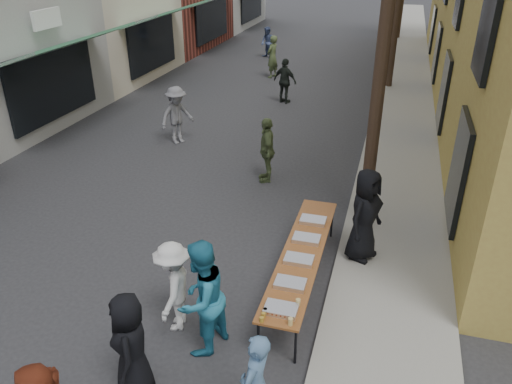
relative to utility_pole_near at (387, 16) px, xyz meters
The scene contains 22 objects.
ground 6.91m from the utility_pole_near, 145.10° to the right, with size 120.00×120.00×0.00m, color #28282B.
sidewalk 12.82m from the utility_pole_near, 86.66° to the left, with size 2.20×60.00×0.10m, color gray.
utility_pole_near is the anchor object (origin of this frame).
serving_table 4.61m from the utility_pole_near, 110.47° to the right, with size 0.70×4.00×0.75m.
catering_tray_sausage 5.62m from the utility_pole_near, 102.62° to the right, with size 0.50×0.33×0.08m, color maroon.
catering_tray_foil_b 5.16m from the utility_pole_near, 104.88° to the right, with size 0.50×0.33×0.08m, color #B2B2B7.
catering_tray_buns 4.72m from the utility_pole_near, 108.41° to the right, with size 0.50×0.33×0.08m, color tan.
catering_tray_foil_d 4.35m from the utility_pole_near, 114.01° to the right, with size 0.50×0.33×0.08m, color #B2B2B7.
catering_tray_buns_end 4.06m from the utility_pole_near, 123.95° to the right, with size 0.50×0.33×0.08m, color tan.
condiment_jar_a 5.88m from the utility_pole_near, 104.49° to the right, with size 0.07×0.07×0.08m, color #A57F26.
condiment_jar_b 5.81m from the utility_pole_near, 104.81° to the right, with size 0.07×0.07×0.08m, color #A57F26.
condiment_jar_c 5.73m from the utility_pole_near, 105.15° to the right, with size 0.07×0.07×0.08m, color #A57F26.
cup_stack 5.77m from the utility_pole_near, 99.38° to the right, with size 0.08×0.08×0.12m, color tan.
guest_front_a 7.12m from the utility_pole_near, 116.27° to the right, with size 0.82×0.53×1.67m, color black.
guest_front_c 6.03m from the utility_pole_near, 115.36° to the right, with size 0.94×0.73×1.93m, color teal.
guest_front_d 6.13m from the utility_pole_near, 123.54° to the right, with size 1.03×0.59×1.60m, color silver.
guest_front_e 4.86m from the utility_pole_near, 146.94° to the left, with size 1.01×0.42×1.73m, color #4E5E36.
server 3.70m from the utility_pole_near, 87.49° to the right, with size 0.92×0.60×1.88m, color black.
passerby_left 7.93m from the utility_pole_near, 149.17° to the left, with size 1.16×0.67×1.79m, color slate.
passerby_mid 10.16m from the utility_pole_near, 113.68° to the left, with size 1.00×0.42×1.71m, color black.
passerby_right 13.92m from the utility_pole_near, 113.00° to the left, with size 0.68×0.45×1.88m, color #495933.
passerby_far 18.02m from the utility_pole_near, 111.77° to the left, with size 0.77×0.60×1.59m, color #48598B.
Camera 1 is at (4.63, -6.88, 5.80)m, focal length 35.00 mm.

